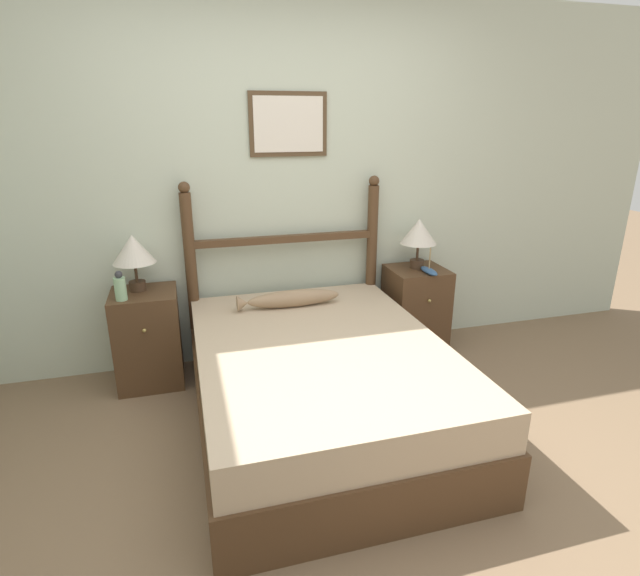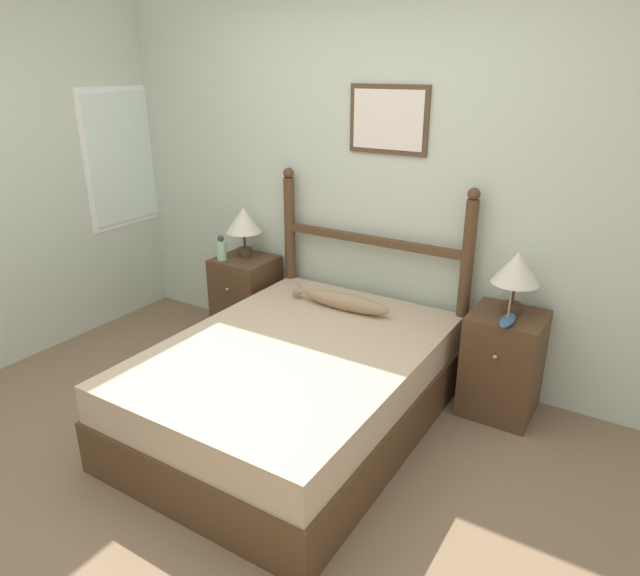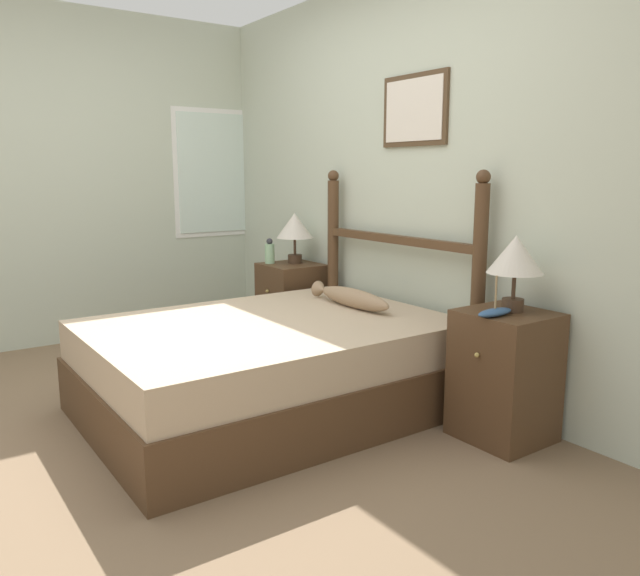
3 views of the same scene
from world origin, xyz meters
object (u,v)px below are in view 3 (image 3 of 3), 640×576
fish_pillow (351,297)px  table_lamp_left (295,227)px  table_lamp_right (515,257)px  nightstand_left (292,307)px  bottle (270,252)px  model_boat (495,312)px  nightstand_right (504,376)px  bed (269,367)px

fish_pillow → table_lamp_left: bearing=167.2°
table_lamp_left → table_lamp_right: 2.01m
table_lamp_right → fish_pillow: size_ratio=0.54×
table_lamp_right → nightstand_left: bearing=-179.2°
bottle → model_boat: (2.12, -0.01, -0.06)m
nightstand_right → table_lamp_left: table_lamp_left is taller
nightstand_left → fish_pillow: size_ratio=0.93×
nightstand_right → table_lamp_right: table_lamp_right is taller
table_lamp_right → model_boat: 0.29m
table_lamp_left → model_boat: size_ratio=1.70×
bed → nightstand_left: size_ratio=2.96×
nightstand_left → fish_pillow: nightstand_left is taller
bed → nightstand_left: bearing=141.8°
fish_pillow → model_boat: bearing=2.4°
table_lamp_left → bottle: bearing=-117.4°
nightstand_right → bottle: bearing=-176.8°
bed → table_lamp_right: table_lamp_right is taller
table_lamp_right → model_boat: bearing=-82.2°
bottle → model_boat: bearing=-0.3°
bottle → nightstand_left: bearing=45.1°
bed → table_lamp_right: bearing=39.2°
table_lamp_right → fish_pillow: bearing=-169.0°
bottle → fish_pillow: bottle is taller
model_boat → fish_pillow: model_boat is taller
bed → table_lamp_right: 1.44m
bed → nightstand_right: bearing=38.2°
nightstand_right → table_lamp_right: 0.60m
model_boat → fish_pillow: (-1.05, -0.04, -0.10)m
nightstand_left → fish_pillow: (0.94, -0.17, 0.25)m
bed → table_lamp_right: size_ratio=5.15×
nightstand_right → bottle: bottle is taller
table_lamp_right → bottle: table_lamp_right is taller
bed → nightstand_left: (-0.99, 0.78, 0.07)m
model_boat → nightstand_right: bearing=100.7°
bottle → table_lamp_right: bearing=4.0°
table_lamp_left → fish_pillow: bearing=-12.8°
nightstand_left → table_lamp_left: (-0.03, 0.05, 0.59)m
model_boat → fish_pillow: bearing=-177.6°
fish_pillow → table_lamp_right: bearing=11.0°
nightstand_left → fish_pillow: 0.99m
table_lamp_left → table_lamp_right: (2.01, -0.02, 0.00)m
table_lamp_left → nightstand_left: bearing=-58.1°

